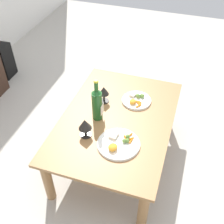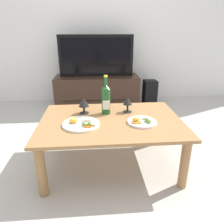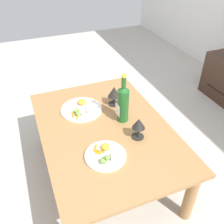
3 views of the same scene
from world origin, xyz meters
name	(u,v)px [view 1 (image 1 of 3)]	position (x,y,z in m)	size (l,w,h in m)	color
ground_plane	(116,155)	(0.00, 0.00, 0.00)	(6.40, 6.40, 0.00)	#B7B2A8
dining_table	(117,125)	(0.00, 0.00, 0.37)	(1.19, 0.83, 0.44)	#9E7042
floor_speaker	(2,61)	(0.76, 1.62, 0.19)	(0.20, 0.20, 0.39)	black
wine_bottle	(97,103)	(-0.03, 0.14, 0.58)	(0.08, 0.08, 0.35)	#1E5923
goblet_left	(85,125)	(-0.23, 0.16, 0.54)	(0.09, 0.09, 0.15)	black
goblet_right	(104,92)	(0.16, 0.16, 0.54)	(0.08, 0.08, 0.14)	black
dinner_plate_left	(119,143)	(-0.25, -0.09, 0.45)	(0.30, 0.30, 0.05)	white
dinner_plate_right	(136,100)	(0.25, -0.09, 0.45)	(0.24, 0.24, 0.04)	white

